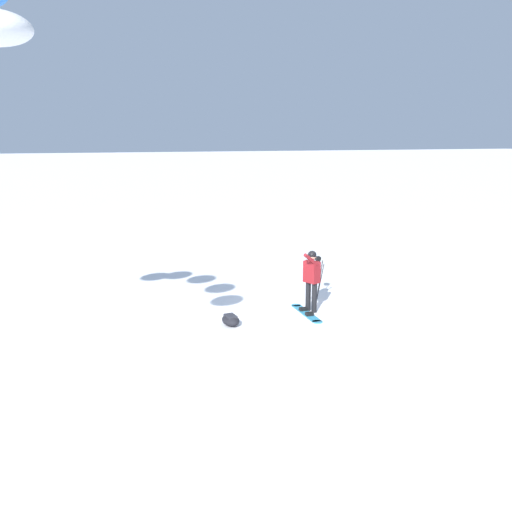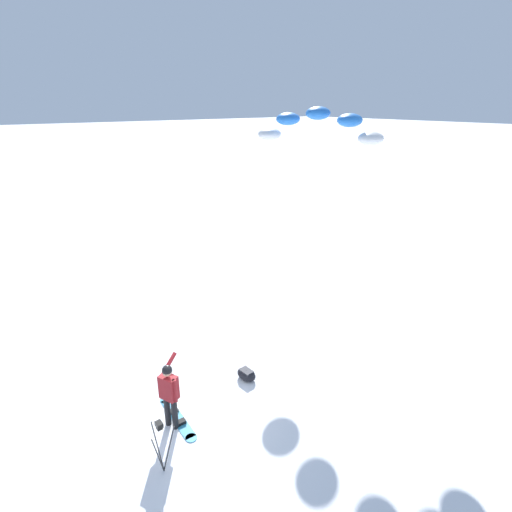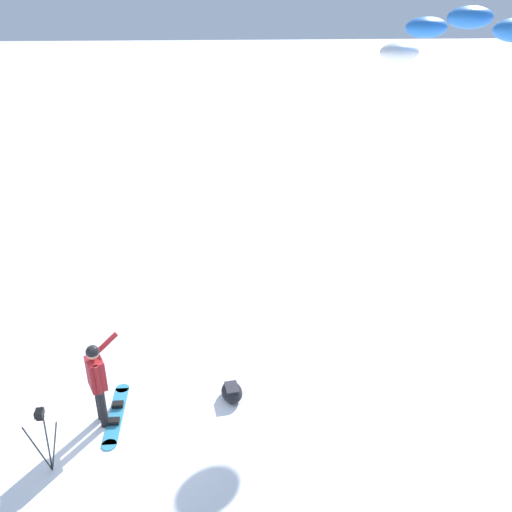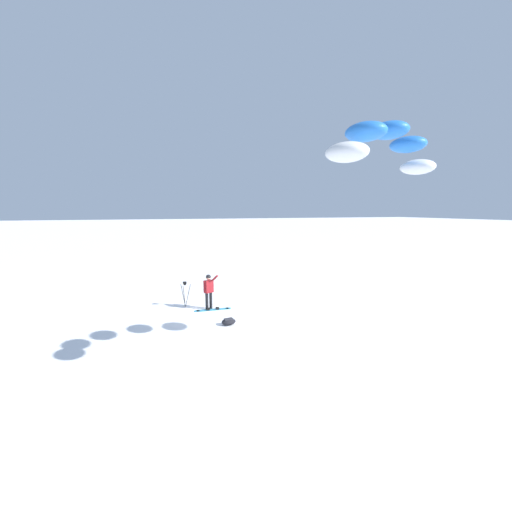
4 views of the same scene
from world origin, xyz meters
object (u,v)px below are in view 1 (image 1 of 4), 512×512
(snowboard, at_px, (306,313))
(gear_bag_large, at_px, (231,320))
(camera_tripod, at_px, (318,268))
(snowboarder, at_px, (311,275))

(snowboard, xyz_separation_m, gear_bag_large, (2.17, 0.22, 0.12))
(snowboard, relative_size, camera_tripod, 1.39)
(snowboarder, height_order, snowboard, snowboarder)
(snowboard, distance_m, gear_bag_large, 2.18)
(camera_tripod, bearing_deg, snowboarder, 55.98)
(snowboarder, bearing_deg, gear_bag_large, 8.51)
(gear_bag_large, distance_m, camera_tripod, 3.44)
(snowboard, bearing_deg, gear_bag_large, 5.73)
(snowboard, relative_size, gear_bag_large, 2.79)
(snowboarder, distance_m, gear_bag_large, 2.55)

